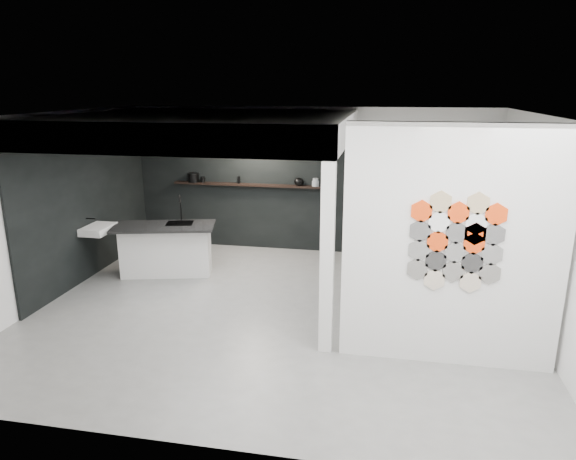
# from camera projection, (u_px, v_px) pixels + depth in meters

# --- Properties ---
(floor) EXTENTS (7.00, 6.00, 0.01)m
(floor) POSITION_uv_depth(u_px,v_px,m) (277.00, 311.00, 7.50)
(floor) COLOR slate
(partition_panel) EXTENTS (2.45, 0.15, 2.80)m
(partition_panel) POSITION_uv_depth(u_px,v_px,m) (452.00, 249.00, 5.77)
(partition_panel) COLOR silver
(partition_panel) RESTS_ON floor
(bay_clad_back) EXTENTS (4.40, 0.04, 2.35)m
(bay_clad_back) POSITION_uv_depth(u_px,v_px,m) (244.00, 190.00, 10.22)
(bay_clad_back) COLOR black
(bay_clad_back) RESTS_ON floor
(bay_clad_left) EXTENTS (0.04, 4.00, 2.35)m
(bay_clad_left) POSITION_uv_depth(u_px,v_px,m) (90.00, 207.00, 8.75)
(bay_clad_left) COLOR black
(bay_clad_left) RESTS_ON floor
(bulkhead) EXTENTS (4.40, 4.00, 0.40)m
(bulkhead) POSITION_uv_depth(u_px,v_px,m) (208.00, 127.00, 7.99)
(bulkhead) COLOR silver
(bulkhead) RESTS_ON corner_column
(corner_column) EXTENTS (0.16, 0.16, 2.35)m
(corner_column) POSITION_uv_depth(u_px,v_px,m) (327.00, 260.00, 6.08)
(corner_column) COLOR silver
(corner_column) RESTS_ON floor
(fascia_beam) EXTENTS (4.40, 0.16, 0.40)m
(fascia_beam) POSITION_uv_depth(u_px,v_px,m) (155.00, 139.00, 6.17)
(fascia_beam) COLOR silver
(fascia_beam) RESTS_ON corner_column
(wall_basin) EXTENTS (0.40, 0.60, 0.12)m
(wall_basin) POSITION_uv_depth(u_px,v_px,m) (98.00, 229.00, 8.60)
(wall_basin) COLOR silver
(wall_basin) RESTS_ON bay_clad_left
(display_shelf) EXTENTS (3.00, 0.15, 0.04)m
(display_shelf) POSITION_uv_depth(u_px,v_px,m) (247.00, 185.00, 10.07)
(display_shelf) COLOR black
(display_shelf) RESTS_ON bay_clad_back
(kitchen_island) EXTENTS (1.82, 1.13, 1.37)m
(kitchen_island) POSITION_uv_depth(u_px,v_px,m) (166.00, 248.00, 8.87)
(kitchen_island) COLOR silver
(kitchen_island) RESTS_ON floor
(stockpot) EXTENTS (0.28, 0.28, 0.18)m
(stockpot) POSITION_uv_depth(u_px,v_px,m) (193.00, 177.00, 10.24)
(stockpot) COLOR black
(stockpot) RESTS_ON display_shelf
(kettle) EXTENTS (0.22, 0.22, 0.15)m
(kettle) POSITION_uv_depth(u_px,v_px,m) (299.00, 182.00, 9.86)
(kettle) COLOR black
(kettle) RESTS_ON display_shelf
(glass_bowl) EXTENTS (0.16, 0.16, 0.10)m
(glass_bowl) POSITION_uv_depth(u_px,v_px,m) (316.00, 184.00, 9.81)
(glass_bowl) COLOR gray
(glass_bowl) RESTS_ON display_shelf
(glass_vase) EXTENTS (0.13, 0.13, 0.15)m
(glass_vase) POSITION_uv_depth(u_px,v_px,m) (316.00, 182.00, 9.80)
(glass_vase) COLOR gray
(glass_vase) RESTS_ON display_shelf
(bottle_dark) EXTENTS (0.07, 0.07, 0.14)m
(bottle_dark) POSITION_uv_depth(u_px,v_px,m) (239.00, 180.00, 10.08)
(bottle_dark) COLOR black
(bottle_dark) RESTS_ON display_shelf
(utensil_cup) EXTENTS (0.09, 0.09, 0.11)m
(utensil_cup) POSITION_uv_depth(u_px,v_px,m) (203.00, 180.00, 10.22)
(utensil_cup) COLOR black
(utensil_cup) RESTS_ON display_shelf
(hex_tile_cluster) EXTENTS (1.04, 0.02, 1.16)m
(hex_tile_cluster) POSITION_uv_depth(u_px,v_px,m) (457.00, 242.00, 5.66)
(hex_tile_cluster) COLOR #66635E
(hex_tile_cluster) RESTS_ON partition_panel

